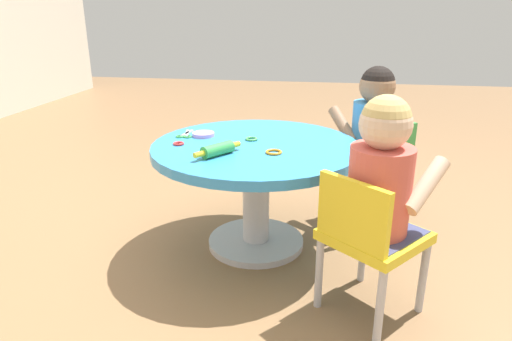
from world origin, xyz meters
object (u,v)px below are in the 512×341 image
seated_child_right (374,120)px  rolling_pin (218,149)px  craft_scissors (185,135)px  child_chair_right (375,166)px  child_chair_left (369,237)px  seated_child_left (382,172)px  craft_table (256,169)px

seated_child_right → rolling_pin: seated_child_right is taller
rolling_pin → craft_scissors: (0.26, 0.22, -0.02)m
rolling_pin → child_chair_right: bearing=-52.8°
seated_child_right → craft_scissors: (-0.28, 0.86, -0.04)m
craft_scissors → child_chair_left: bearing=-122.6°
seated_child_left → seated_child_right: same height
seated_child_right → child_chair_left: bearing=175.6°
child_chair_right → seated_child_right: size_ratio=1.05×
seated_child_left → seated_child_right: (0.76, -0.04, 0.00)m
craft_table → seated_child_left: bearing=-129.6°
craft_table → craft_scissors: (0.08, 0.34, 0.12)m
child_chair_left → rolling_pin: (0.25, 0.58, 0.21)m
seated_child_left → craft_scissors: bearing=59.8°
craft_table → child_chair_left: 0.64m
craft_table → rolling_pin: 0.26m
seated_child_left → seated_child_right: bearing=-2.6°
craft_table → craft_scissors: bearing=76.9°
craft_table → craft_scissors: craft_scissors is taller
rolling_pin → craft_scissors: 0.34m
craft_table → child_chair_right: bearing=-59.3°
rolling_pin → seated_child_right: bearing=-50.1°
craft_table → child_chair_right: (0.32, -0.54, -0.07)m
craft_table → seated_child_left: (-0.40, -0.49, 0.16)m
child_chair_left → child_chair_right: bearing=-6.3°
rolling_pin → seated_child_left: bearing=-109.6°
seated_child_left → rolling_pin: bearing=70.4°
seated_child_left → craft_scissors: size_ratio=3.75×
seated_child_left → rolling_pin: size_ratio=2.57×
child_chair_left → rolling_pin: 0.67m
seated_child_right → craft_scissors: bearing=107.7°
seated_child_left → child_chair_right: bearing=-4.5°
child_chair_right → craft_table: bearing=120.7°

